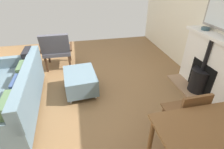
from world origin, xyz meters
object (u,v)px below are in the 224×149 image
(sofa, at_px, (14,94))
(ottoman, at_px, (80,81))
(fireplace, at_px, (208,69))
(dining_chair_near_fireplace, at_px, (187,113))
(mantel_bowl_near, at_px, (205,28))
(armchair_accent, at_px, (56,49))

(sofa, relative_size, ottoman, 2.43)
(sofa, bearing_deg, fireplace, 177.77)
(sofa, bearing_deg, dining_chair_near_fireplace, 154.70)
(mantel_bowl_near, relative_size, ottoman, 0.18)
(armchair_accent, relative_size, dining_chair_near_fireplace, 1.04)
(fireplace, height_order, armchair_accent, fireplace)
(sofa, relative_size, dining_chair_near_fireplace, 2.26)
(armchair_accent, height_order, dining_chair_near_fireplace, armchair_accent)
(fireplace, height_order, ottoman, fireplace)
(mantel_bowl_near, xyz_separation_m, dining_chair_near_fireplace, (1.05, 1.30, -0.60))
(sofa, xyz_separation_m, dining_chair_near_fireplace, (-2.24, 1.06, 0.15))
(fireplace, bearing_deg, armchair_accent, -29.31)
(armchair_accent, bearing_deg, mantel_bowl_near, 157.13)
(fireplace, distance_m, dining_chair_near_fireplace, 1.39)
(fireplace, height_order, mantel_bowl_near, mantel_bowl_near)
(fireplace, distance_m, sofa, 3.27)
(fireplace, bearing_deg, sofa, -2.23)
(fireplace, relative_size, sofa, 0.73)
(armchair_accent, distance_m, dining_chair_near_fireplace, 2.97)
(fireplace, relative_size, dining_chair_near_fireplace, 1.64)
(fireplace, relative_size, ottoman, 1.77)
(armchair_accent, bearing_deg, fireplace, 150.69)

